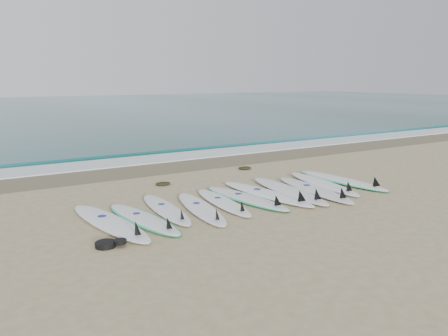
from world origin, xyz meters
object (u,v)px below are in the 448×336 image
surfboard_0 (111,222)px  surfboard_5 (247,198)px  surfboard_10 (343,180)px  leash_coil (109,244)px

surfboard_0 → surfboard_5: 2.98m
surfboard_0 → surfboard_10: surfboard_0 is taller
surfboard_5 → leash_coil: (-3.29, -1.10, 0.00)m
surfboard_5 → leash_coil: 3.47m
surfboard_10 → leash_coil: 6.38m
surfboard_0 → surfboard_10: 5.96m
leash_coil → surfboard_0: bearing=71.9°
surfboard_0 → surfboard_10: (5.95, 0.27, -0.01)m
surfboard_0 → leash_coil: bearing=-117.7°
surfboard_10 → surfboard_5: bearing=178.4°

